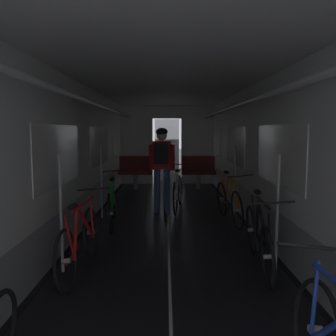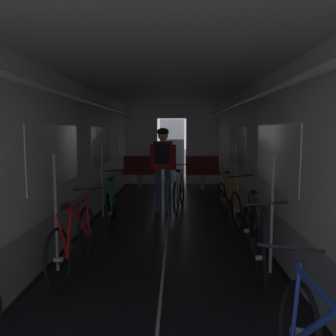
# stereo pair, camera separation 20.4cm
# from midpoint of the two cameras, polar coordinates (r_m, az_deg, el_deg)

# --- Properties ---
(train_car_shell) EXTENTS (3.14, 12.34, 2.57)m
(train_car_shell) POSITION_cam_midpoint_polar(r_m,az_deg,el_deg) (5.52, 0.85, 6.36)
(train_car_shell) COLOR black
(train_car_shell) RESTS_ON ground
(bench_seat_far_left) EXTENTS (0.98, 0.51, 0.95)m
(bench_seat_far_left) POSITION_cam_midpoint_polar(r_m,az_deg,el_deg) (10.10, -4.02, -0.19)
(bench_seat_far_left) COLOR gray
(bench_seat_far_left) RESTS_ON ground
(bench_seat_far_right) EXTENTS (0.98, 0.51, 0.95)m
(bench_seat_far_right) POSITION_cam_midpoint_polar(r_m,az_deg,el_deg) (10.09, 6.21, -0.21)
(bench_seat_far_right) COLOR gray
(bench_seat_far_right) RESTS_ON ground
(bicycle_red) EXTENTS (0.44, 1.69, 0.95)m
(bicycle_red) POSITION_cam_midpoint_polar(r_m,az_deg,el_deg) (4.34, -13.67, -11.36)
(bicycle_red) COLOR black
(bicycle_red) RESTS_ON ground
(bicycle_green) EXTENTS (0.44, 1.69, 0.95)m
(bicycle_green) POSITION_cam_midpoint_polar(r_m,az_deg,el_deg) (6.28, -8.28, -5.80)
(bicycle_green) COLOR black
(bicycle_green) RESTS_ON ground
(bicycle_black) EXTENTS (0.44, 1.69, 0.95)m
(bicycle_black) POSITION_cam_midpoint_polar(r_m,az_deg,el_deg) (4.44, 15.07, -11.02)
(bicycle_black) COLOR black
(bicycle_black) RESTS_ON ground
(bicycle_orange) EXTENTS (0.44, 1.69, 0.95)m
(bicycle_orange) POSITION_cam_midpoint_polar(r_m,az_deg,el_deg) (6.51, 10.85, -5.43)
(bicycle_orange) COLOR black
(bicycle_orange) RESTS_ON ground
(person_cyclist_aisle) EXTENTS (0.54, 0.41, 1.73)m
(person_cyclist_aisle) POSITION_cam_midpoint_polar(r_m,az_deg,el_deg) (7.07, -0.01, 1.23)
(person_cyclist_aisle) COLOR #384C75
(person_cyclist_aisle) RESTS_ON ground
(bicycle_white_in_aisle) EXTENTS (0.45, 1.68, 0.94)m
(bicycle_white_in_aisle) POSITION_cam_midpoint_polar(r_m,az_deg,el_deg) (7.42, 2.64, -3.91)
(bicycle_white_in_aisle) COLOR black
(bicycle_white_in_aisle) RESTS_ON ground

